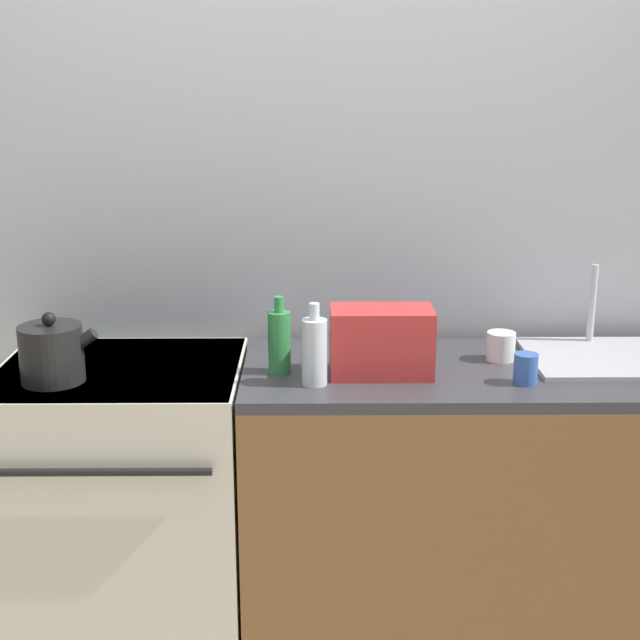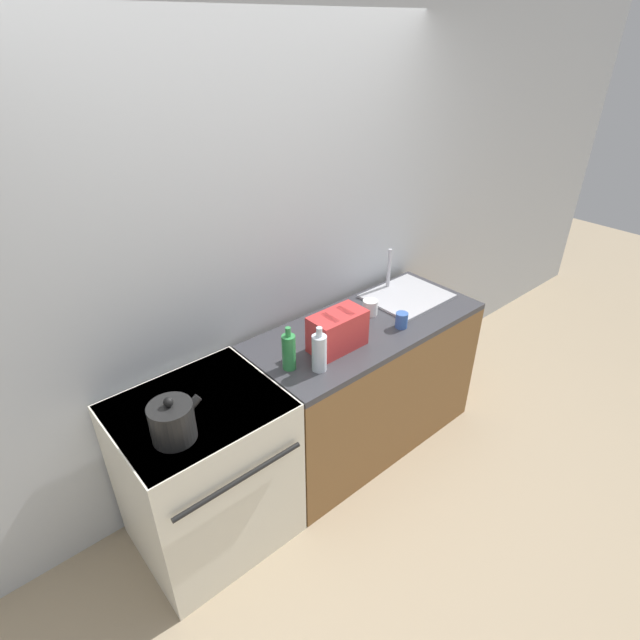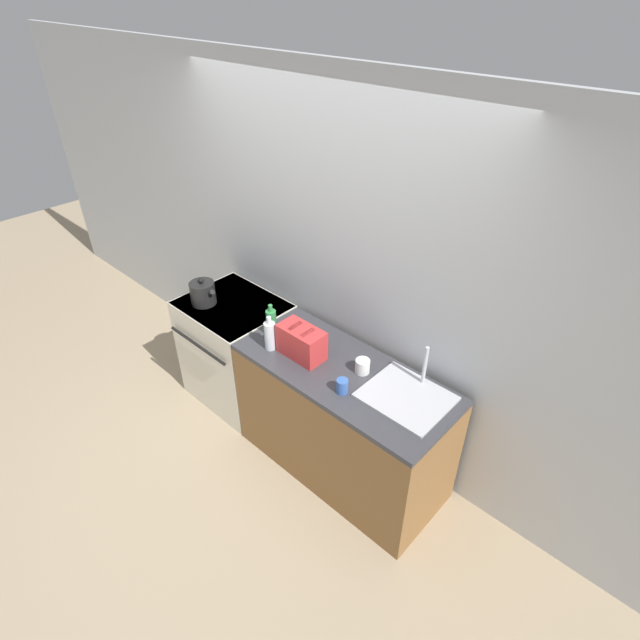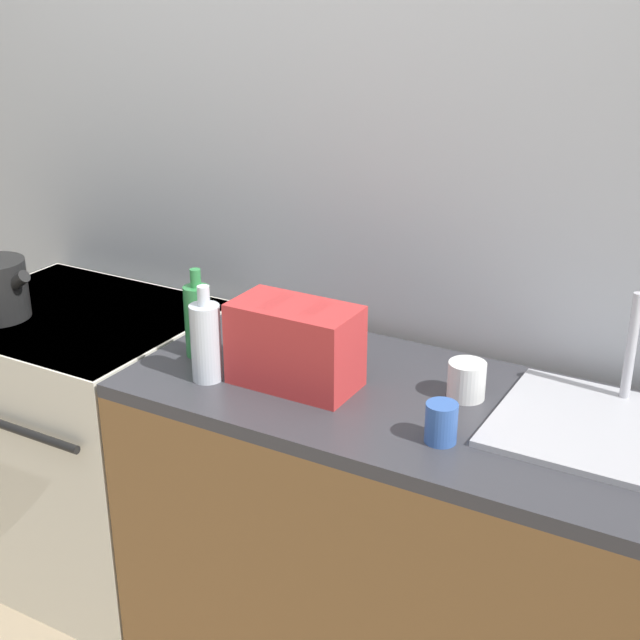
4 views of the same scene
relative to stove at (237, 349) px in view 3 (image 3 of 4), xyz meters
The scene contains 11 objects.
ground_plane 0.83m from the stove, 28.09° to the right, with size 12.00×12.00×0.00m, color tan.
wall_back 1.10m from the stove, 32.02° to the left, with size 8.00×0.05×2.60m.
stove is the anchor object (origin of this frame).
counter_block 1.13m from the stove, ahead, with size 1.48×0.64×0.90m.
kettle 0.57m from the stove, 142.29° to the right, with size 0.24×0.19×0.22m.
toaster 0.99m from the stove, ahead, with size 0.31×0.17×0.21m.
sink_tray 1.63m from the stove, ahead, with size 0.50×0.42×0.28m.
bottle_clear 0.84m from the stove, 14.55° to the right, with size 0.08×0.08×0.25m.
bottle_green 0.75m from the stove, ahead, with size 0.07×0.07×0.24m.
cup_white 1.32m from the stove, ahead, with size 0.09×0.09×0.09m.
cup_blue 1.35m from the stove, ahead, with size 0.07×0.07×0.09m.
Camera 3 is at (2.06, -1.55, 2.96)m, focal length 28.00 mm.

